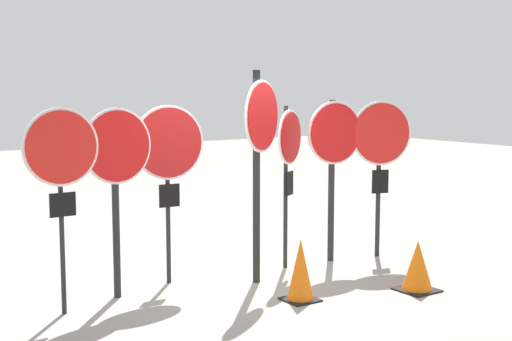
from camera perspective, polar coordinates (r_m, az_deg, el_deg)
The scene contains 10 objects.
ground_plane at distance 9.07m, azimuth -1.53°, elevation -8.61°, with size 40.00×40.00×0.00m, color gray.
stop_sign_0 at distance 7.61m, azimuth -15.32°, elevation 0.78°, with size 0.82×0.12×2.19m.
stop_sign_1 at distance 8.10m, azimuth -11.07°, elevation 0.44°, with size 0.85×0.18×2.17m.
stop_sign_2 at distance 8.60m, azimuth -6.99°, elevation 1.41°, with size 0.90×0.14×2.18m.
stop_sign_3 at distance 8.57m, azimuth 0.32°, elevation 2.46°, with size 0.77×0.46×2.60m.
stop_sign_4 at distance 9.32m, azimuth 2.66°, elevation 1.60°, with size 0.63×0.39×2.15m.
stop_sign_5 at distance 9.71m, azimuth 6.25°, elevation 1.70°, with size 0.86×0.18×2.22m.
stop_sign_6 at distance 10.06m, azimuth 9.96°, elevation 2.01°, with size 0.86×0.31×2.21m.
traffic_cone_0 at distance 8.67m, azimuth 12.80°, elevation -7.47°, with size 0.44×0.44×0.60m.
traffic_cone_1 at distance 8.09m, azimuth 3.58°, elevation -7.96°, with size 0.37×0.37×0.71m.
Camera 1 is at (-4.72, -7.37, 2.40)m, focal length 50.00 mm.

